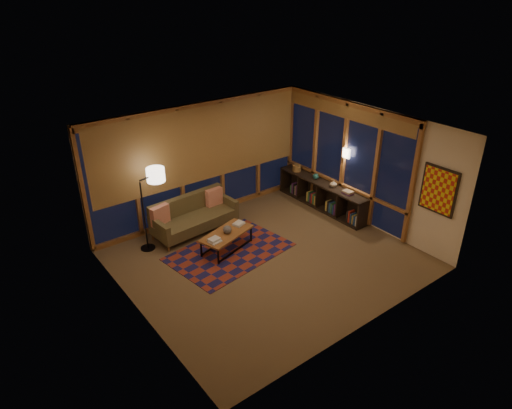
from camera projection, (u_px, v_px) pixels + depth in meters
floor at (267, 259)px, 9.26m from camera, size 5.50×5.00×0.01m
ceiling at (269, 130)px, 8.04m from camera, size 5.50×5.00×0.01m
walls at (268, 199)px, 8.65m from camera, size 5.51×5.01×2.70m
window_wall_back at (202, 162)px, 10.37m from camera, size 5.30×0.16×2.60m
window_wall_right at (343, 159)px, 10.52m from camera, size 0.16×3.70×2.60m
wall_art at (439, 190)px, 8.75m from camera, size 0.06×0.74×0.94m
wall_sconce at (346, 153)px, 10.29m from camera, size 0.12×0.18×0.22m
sofa at (195, 216)px, 10.08m from camera, size 1.95×0.92×0.78m
pillow_left at (160, 215)px, 9.66m from camera, size 0.45×0.23×0.43m
pillow_right at (214, 197)px, 10.47m from camera, size 0.41×0.15×0.40m
area_rug at (230, 252)px, 9.48m from camera, size 2.60×1.92×0.01m
coffee_table at (227, 241)px, 9.49m from camera, size 1.29×0.86×0.39m
book_stack_a at (214, 240)px, 9.07m from camera, size 0.29×0.25×0.08m
book_stack_b at (238, 223)px, 9.71m from camera, size 0.32×0.28×0.05m
ceramic_pot at (227, 229)px, 9.35m from camera, size 0.20×0.20×0.18m
floor_lamp at (144, 212)px, 9.22m from camera, size 0.64×0.49×1.71m
bookshelf at (322, 195)px, 11.16m from camera, size 0.40×2.68×0.67m
basket at (297, 168)px, 11.61m from camera, size 0.27×0.27×0.16m
teal_bowl at (316, 176)px, 11.15m from camera, size 0.18×0.18×0.14m
vase at (333, 184)px, 10.72m from camera, size 0.20×0.20×0.18m
shelf_book_stack at (348, 192)px, 10.42m from camera, size 0.22×0.28×0.07m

